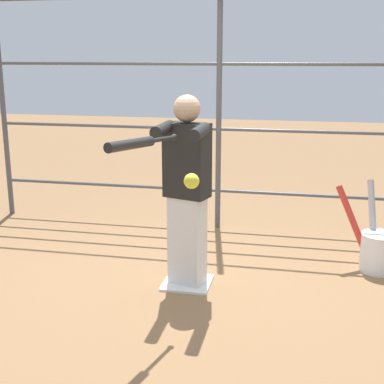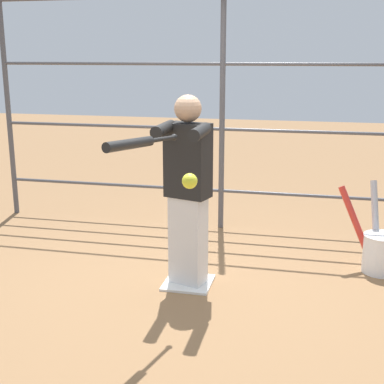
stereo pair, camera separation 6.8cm
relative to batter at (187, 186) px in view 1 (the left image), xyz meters
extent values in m
plane|color=olive|center=(0.00, -0.02, -0.86)|extent=(24.00, 24.00, 0.00)
cube|color=white|center=(0.00, -0.02, -0.85)|extent=(0.40, 0.40, 0.02)
cylinder|color=#4C4C51|center=(0.00, -1.62, 0.60)|extent=(0.06, 0.06, 2.92)
cylinder|color=#4C4C51|center=(2.57, -1.62, 0.60)|extent=(0.06, 0.06, 2.92)
cylinder|color=#4C4C51|center=(0.00, -1.62, -0.44)|extent=(5.14, 0.04, 0.04)
cylinder|color=#4C4C51|center=(0.00, -1.62, 0.25)|extent=(5.14, 0.04, 0.04)
cylinder|color=#4C4C51|center=(0.00, -1.62, 0.94)|extent=(5.14, 0.04, 0.04)
cube|color=silver|center=(0.00, -0.02, -0.48)|extent=(0.33, 0.26, 0.77)
cube|color=black|center=(0.00, -0.02, 0.21)|extent=(0.40, 0.29, 0.60)
sphere|color=tan|center=(0.00, -0.02, 0.63)|extent=(0.22, 0.22, 0.22)
cylinder|color=black|center=(-0.15, 0.24, 0.48)|extent=(0.09, 0.43, 0.09)
cylinder|color=black|center=(0.15, 0.15, 0.48)|extent=(0.09, 0.43, 0.09)
sphere|color=black|center=(0.00, 0.41, 0.46)|extent=(0.05, 0.05, 0.05)
cylinder|color=black|center=(0.04, 0.57, 0.47)|extent=(0.11, 0.32, 0.05)
cylinder|color=black|center=(0.15, 0.95, 0.49)|extent=(0.19, 0.49, 0.09)
sphere|color=yellow|center=(-0.26, 1.02, 0.29)|extent=(0.10, 0.10, 0.10)
cylinder|color=white|center=(-1.63, -0.65, -0.69)|extent=(0.33, 0.33, 0.35)
torus|color=white|center=(-1.63, -0.65, -0.52)|extent=(0.34, 0.34, 0.01)
cylinder|color=#B2B2B7|center=(-1.58, -0.84, -0.46)|extent=(0.14, 0.31, 0.75)
cylinder|color=red|center=(-1.41, -0.74, -0.48)|extent=(0.39, 0.19, 0.72)
camera|label=1|loc=(-0.91, 4.12, 1.04)|focal=50.00mm
camera|label=2|loc=(-0.98, 4.10, 1.04)|focal=50.00mm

